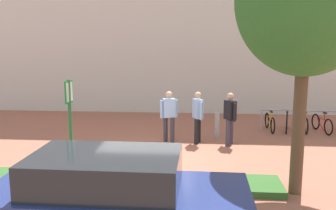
{
  "coord_description": "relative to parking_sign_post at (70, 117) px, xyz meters",
  "views": [
    {
      "loc": [
        1.37,
        -10.12,
        3.33
      ],
      "look_at": [
        0.34,
        2.06,
        1.25
      ],
      "focal_mm": 39.9,
      "sensor_mm": 36.0,
      "label": 1
    }
  ],
  "objects": [
    {
      "name": "building_facade",
      "position": [
        1.6,
        9.72,
        3.38
      ],
      "size": [
        28.0,
        1.2,
        10.0
      ],
      "primitive_type": "cube",
      "color": "silver",
      "rests_on": "ground"
    },
    {
      "name": "planter_strip",
      "position": [
        1.38,
        0.0,
        -1.54
      ],
      "size": [
        7.0,
        1.1,
        0.16
      ],
      "primitive_type": "cube",
      "color": "#336028",
      "rests_on": "ground"
    },
    {
      "name": "bike_at_sign",
      "position": [
        0.01,
        0.14,
        -1.27
      ],
      "size": [
        1.68,
        0.42,
        0.86
      ],
      "color": "black",
      "rests_on": "ground"
    },
    {
      "name": "person_casual_tan",
      "position": [
        1.98,
        3.92,
        -0.64
      ],
      "size": [
        0.58,
        0.37,
        1.72
      ],
      "color": "#2D2D38",
      "rests_on": "ground"
    },
    {
      "name": "person_shirt_blue",
      "position": [
        2.93,
        3.86,
        -0.64
      ],
      "size": [
        0.38,
        0.57,
        1.72
      ],
      "color": "black",
      "rests_on": "ground"
    },
    {
      "name": "bollard_steel",
      "position": [
        3.61,
        4.57,
        -1.17
      ],
      "size": [
        0.16,
        0.16,
        0.9
      ],
      "primitive_type": "cylinder",
      "color": "#ADADB2",
      "rests_on": "ground"
    },
    {
      "name": "ground_plane",
      "position": [
        1.6,
        1.9,
        -1.62
      ],
      "size": [
        60.0,
        60.0,
        0.0
      ],
      "primitive_type": "plane",
      "color": "#9E5B47"
    },
    {
      "name": "person_suited_dark",
      "position": [
        3.97,
        3.72,
        -0.64
      ],
      "size": [
        0.4,
        0.54,
        1.72
      ],
      "color": "#383342",
      "rests_on": "ground"
    },
    {
      "name": "parking_sign_post",
      "position": [
        0.0,
        0.0,
        0.0
      ],
      "size": [
        0.08,
        0.36,
        2.48
      ],
      "color": "#2D7238",
      "rests_on": "ground"
    },
    {
      "name": "bike_rack_cluster",
      "position": [
        6.91,
        5.8,
        -1.27
      ],
      "size": [
        3.21,
        1.62,
        0.83
      ],
      "color": "#99999E",
      "rests_on": "ground"
    },
    {
      "name": "car_navy_sedan",
      "position": [
        1.62,
        -2.54,
        -0.86
      ],
      "size": [
        4.32,
        2.05,
        1.54
      ],
      "color": "navy",
      "rests_on": "ground"
    }
  ]
}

